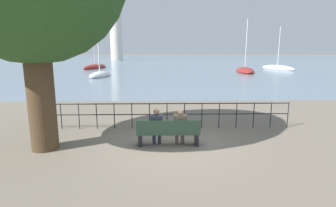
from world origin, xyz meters
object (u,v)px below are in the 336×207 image
(seated_person_left, at_px, (157,125))
(sailboat_1, at_px, (100,74))
(sailboat_0, at_px, (277,68))
(park_bench, at_px, (168,133))
(sailboat_2, at_px, (95,67))
(harbor_lighthouse, at_px, (116,29))
(seated_person_right, at_px, (180,125))
(sailboat_3, at_px, (245,71))

(seated_person_left, bearing_deg, sailboat_1, 106.86)
(seated_person_left, xyz_separation_m, sailboat_0, (21.73, 39.96, -0.41))
(park_bench, xyz_separation_m, sailboat_2, (-13.26, 44.19, -0.16))
(harbor_lighthouse, bearing_deg, park_bench, -79.70)
(sailboat_0, distance_m, harbor_lighthouse, 74.89)
(sailboat_0, relative_size, sailboat_1, 0.80)
(seated_person_left, bearing_deg, sailboat_2, 106.27)
(park_bench, relative_size, seated_person_right, 1.68)
(sailboat_0, distance_m, sailboat_1, 32.82)
(harbor_lighthouse, bearing_deg, sailboat_0, -57.30)
(sailboat_0, xyz_separation_m, sailboat_3, (-8.23, -6.80, -0.02))
(sailboat_0, distance_m, sailboat_2, 34.85)
(seated_person_left, bearing_deg, sailboat_0, 61.47)
(park_bench, distance_m, sailboat_1, 26.82)
(sailboat_0, bearing_deg, sailboat_3, -153.86)
(seated_person_left, distance_m, sailboat_3, 35.80)
(seated_person_right, xyz_separation_m, sailboat_2, (-13.65, 44.11, -0.39))
(seated_person_left, height_order, sailboat_3, sailboat_3)
(seated_person_left, height_order, sailboat_2, sailboat_2)
(park_bench, height_order, sailboat_1, sailboat_1)
(seated_person_right, distance_m, sailboat_0, 45.12)
(seated_person_right, height_order, harbor_lighthouse, harbor_lighthouse)
(park_bench, xyz_separation_m, sailboat_0, (21.34, 40.04, -0.17))
(sailboat_2, distance_m, sailboat_3, 28.55)
(sailboat_3, relative_size, harbor_lighthouse, 0.32)
(seated_person_left, height_order, seated_person_right, seated_person_left)
(park_bench, relative_size, sailboat_2, 0.22)
(seated_person_left, distance_m, harbor_lighthouse, 104.41)
(sailboat_0, bearing_deg, park_bench, -131.50)
(sailboat_0, height_order, sailboat_1, sailboat_1)
(seated_person_right, bearing_deg, harbor_lighthouse, 100.52)
(seated_person_left, distance_m, sailboat_1, 26.63)
(seated_person_left, distance_m, sailboat_0, 45.49)
(sailboat_0, bearing_deg, seated_person_right, -131.11)
(seated_person_left, relative_size, sailboat_3, 0.14)
(sailboat_0, xyz_separation_m, sailboat_2, (-34.60, 4.15, 0.01))
(seated_person_right, relative_size, sailboat_3, 0.14)
(sailboat_3, height_order, harbor_lighthouse, harbor_lighthouse)
(seated_person_left, distance_m, sailboat_2, 45.95)
(park_bench, xyz_separation_m, seated_person_left, (-0.39, 0.08, 0.24))
(seated_person_right, xyz_separation_m, harbor_lighthouse, (-18.96, 102.12, 11.93))
(seated_person_right, bearing_deg, sailboat_3, 69.02)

